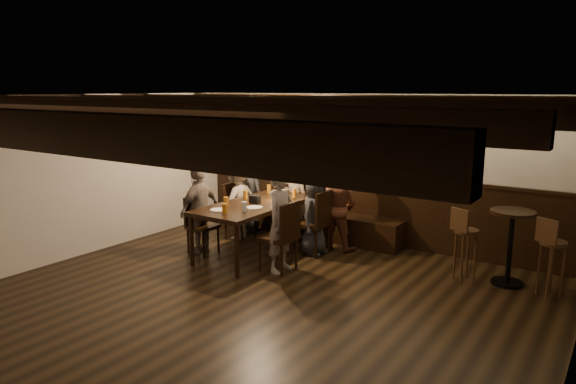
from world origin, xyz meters
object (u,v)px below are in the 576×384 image
Objects in this scene: chair_left_far at (202,236)px; chair_right_near at (313,234)px; person_bench_left at (247,194)px; person_right_near at (315,215)px; chair_right_far at (279,250)px; person_bench_centre at (295,199)px; person_right_far at (281,221)px; person_bench_right at (338,207)px; chair_left_near at (239,222)px; bar_stool_left at (465,254)px; high_top_table at (511,236)px; person_left_far at (200,210)px; dining_table at (257,207)px; bar_stool_right at (550,268)px; person_left_near at (237,201)px.

chair_right_near reaches higher than chair_left_far.
person_bench_left is 1.11× the size of person_right_near.
person_bench_centre is at bearing 25.66° from chair_right_far.
person_bench_left reaches higher than chair_right_near.
chair_left_far is at bearing 90.00° from person_right_far.
person_right_far is (-0.14, -1.35, 0.04)m from person_bench_right.
bar_stool_left is at bearing 91.84° from chair_left_near.
person_bench_centre is at bearing 154.41° from chair_left_far.
high_top_table is at bearing 47.76° from bar_stool_left.
person_left_far is (0.16, -1.35, -0.00)m from person_bench_left.
person_bench_right is (1.80, 0.01, -0.00)m from person_bench_left.
person_bench_right reaches higher than dining_table.
person_bench_centre is at bearing 175.78° from high_top_table.
person_right_near is 1.23× the size of bar_stool_right.
chair_right_far reaches higher than chair_left_near.
dining_table is 2.17× the size of high_top_table.
person_bench_centre is 0.91m from person_bench_right.
chair_left_far is at bearing 90.00° from person_left_far.
person_left_near is at bearing -152.19° from bar_stool_left.
person_bench_right is at bearing -6.34° from person_right_far.
person_left_far is 1.37× the size of high_top_table.
chair_left_near is 1.70m from chair_right_far.
chair_right_near is at bearing 90.00° from person_left_near.
person_bench_left is 4.36m from high_top_table.
person_right_far reaches higher than dining_table.
person_right_far reaches higher than bar_stool_left.
person_bench_centre reaches higher than high_top_table.
person_bench_centre is (0.72, 0.61, 0.37)m from chair_left_near.
person_right_near is 3.22m from bar_stool_right.
chair_right_near is 0.76× the size of person_left_near.
person_bench_left is 1.71m from person_right_near.
person_left_near is (-0.04, 0.90, 0.38)m from chair_left_far.
person_right_far is (1.48, -0.89, 0.42)m from chair_left_near.
chair_right_near reaches higher than chair_left_near.
person_right_far is 3.39m from bar_stool_right.
dining_table is 1.74× the size of person_right_near.
person_left_near reaches higher than bar_stool_right.
chair_right_far reaches higher than dining_table.
bar_stool_left is at bearing -86.97° from chair_right_near.
person_left_near is 4.22m from high_top_table.
high_top_table is (4.36, -0.10, -0.03)m from person_bench_left.
person_right_far is 1.44× the size of bar_stool_right.
person_right_near is at bearing 0.00° from person_right_far.
person_bench_left reaches higher than dining_table.
high_top_table is 0.59m from bar_stool_right.
person_bench_right is 1.00× the size of person_left_far.
chair_right_far is 1.70m from person_bench_centre.
chair_left_far is 4.79m from bar_stool_right.
person_left_far is at bearing -1.93° from chair_left_near.
person_bench_left reaches higher than person_left_near.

